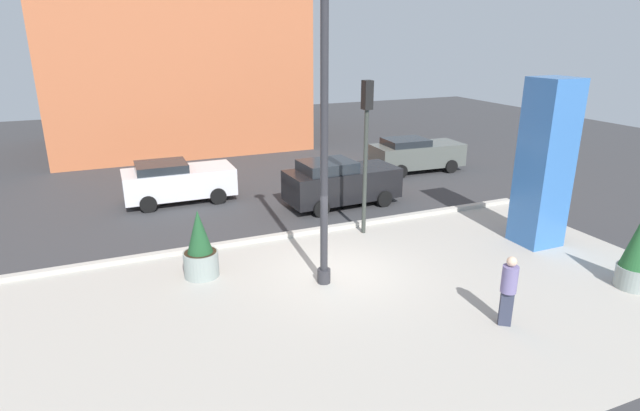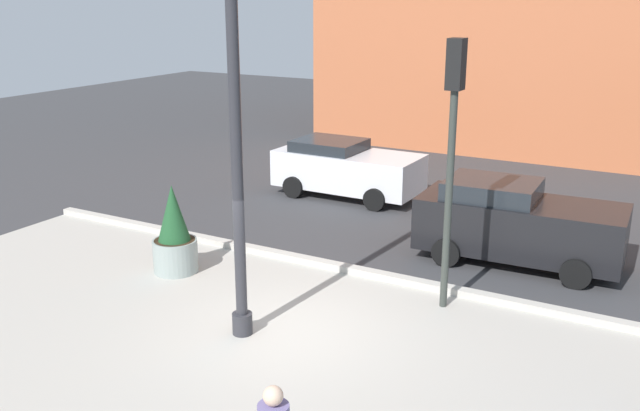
{
  "view_description": "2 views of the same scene",
  "coord_description": "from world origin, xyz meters",
  "px_view_note": "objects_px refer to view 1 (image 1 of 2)",
  "views": [
    {
      "loc": [
        -5.68,
        -11.98,
        6.47
      ],
      "look_at": [
        -0.02,
        1.27,
        1.64
      ],
      "focal_mm": 28.89,
      "sensor_mm": 36.0,
      "label": 1
    },
    {
      "loc": [
        6.2,
        -9.67,
        5.84
      ],
      "look_at": [
        -0.11,
        1.54,
        1.97
      ],
      "focal_mm": 39.78,
      "sensor_mm": 36.0,
      "label": 2
    }
  ],
  "objects_px": {
    "car_passing_lane": "(178,181)",
    "pedestrian_crossing": "(509,287)",
    "car_curb_west": "(340,182)",
    "car_far_lane": "(416,154)",
    "potted_plant_near_left": "(200,249)",
    "traffic_light_far_side": "(366,134)",
    "lamp_post": "(324,148)",
    "art_pillar_blue": "(545,164)",
    "potted_plant_by_pillar": "(639,251)"
  },
  "relations": [
    {
      "from": "potted_plant_by_pillar",
      "to": "pedestrian_crossing",
      "type": "xyz_separation_m",
      "value": [
        -4.45,
        -0.12,
        -0.09
      ]
    },
    {
      "from": "potted_plant_by_pillar",
      "to": "traffic_light_far_side",
      "type": "xyz_separation_m",
      "value": [
        -4.76,
        6.35,
        2.34
      ]
    },
    {
      "from": "lamp_post",
      "to": "pedestrian_crossing",
      "type": "bearing_deg",
      "value": -50.01
    },
    {
      "from": "car_passing_lane",
      "to": "pedestrian_crossing",
      "type": "bearing_deg",
      "value": -66.06
    },
    {
      "from": "art_pillar_blue",
      "to": "car_passing_lane",
      "type": "xyz_separation_m",
      "value": [
        -9.96,
        8.97,
        -1.77
      ]
    },
    {
      "from": "car_passing_lane",
      "to": "pedestrian_crossing",
      "type": "relative_size",
      "value": 2.5
    },
    {
      "from": "art_pillar_blue",
      "to": "pedestrian_crossing",
      "type": "bearing_deg",
      "value": -141.26
    },
    {
      "from": "art_pillar_blue",
      "to": "pedestrian_crossing",
      "type": "height_order",
      "value": "art_pillar_blue"
    },
    {
      "from": "potted_plant_by_pillar",
      "to": "lamp_post",
      "type": "bearing_deg",
      "value": 155.0
    },
    {
      "from": "potted_plant_near_left",
      "to": "car_far_lane",
      "type": "bearing_deg",
      "value": 32.26
    },
    {
      "from": "traffic_light_far_side",
      "to": "pedestrian_crossing",
      "type": "xyz_separation_m",
      "value": [
        0.31,
        -6.47,
        -2.43
      ]
    },
    {
      "from": "traffic_light_far_side",
      "to": "car_curb_west",
      "type": "relative_size",
      "value": 1.13
    },
    {
      "from": "potted_plant_near_left",
      "to": "car_passing_lane",
      "type": "relative_size",
      "value": 0.45
    },
    {
      "from": "potted_plant_near_left",
      "to": "car_passing_lane",
      "type": "height_order",
      "value": "potted_plant_near_left"
    },
    {
      "from": "car_curb_west",
      "to": "lamp_post",
      "type": "bearing_deg",
      "value": -119.04
    },
    {
      "from": "car_passing_lane",
      "to": "pedestrian_crossing",
      "type": "distance_m",
      "value": 13.68
    },
    {
      "from": "potted_plant_by_pillar",
      "to": "car_curb_west",
      "type": "xyz_separation_m",
      "value": [
        -4.2,
        9.4,
        -0.12
      ]
    },
    {
      "from": "potted_plant_by_pillar",
      "to": "art_pillar_blue",
      "type": "bearing_deg",
      "value": 90.85
    },
    {
      "from": "car_curb_west",
      "to": "car_passing_lane",
      "type": "bearing_deg",
      "value": 152.79
    },
    {
      "from": "traffic_light_far_side",
      "to": "car_passing_lane",
      "type": "relative_size",
      "value": 1.18
    },
    {
      "from": "potted_plant_by_pillar",
      "to": "potted_plant_near_left",
      "type": "bearing_deg",
      "value": 153.55
    },
    {
      "from": "car_passing_lane",
      "to": "lamp_post",
      "type": "bearing_deg",
      "value": -74.14
    },
    {
      "from": "car_curb_west",
      "to": "car_far_lane",
      "type": "distance_m",
      "value": 6.57
    },
    {
      "from": "car_far_lane",
      "to": "lamp_post",
      "type": "bearing_deg",
      "value": -134.06
    },
    {
      "from": "lamp_post",
      "to": "car_curb_west",
      "type": "height_order",
      "value": "lamp_post"
    },
    {
      "from": "art_pillar_blue",
      "to": "potted_plant_by_pillar",
      "type": "xyz_separation_m",
      "value": [
        0.05,
        -3.41,
        -1.57
      ]
    },
    {
      "from": "potted_plant_near_left",
      "to": "traffic_light_far_side",
      "type": "height_order",
      "value": "traffic_light_far_side"
    },
    {
      "from": "lamp_post",
      "to": "car_passing_lane",
      "type": "height_order",
      "value": "lamp_post"
    },
    {
      "from": "art_pillar_blue",
      "to": "potted_plant_by_pillar",
      "type": "relative_size",
      "value": 2.38
    },
    {
      "from": "potted_plant_by_pillar",
      "to": "car_far_lane",
      "type": "distance_m",
      "value": 12.82
    },
    {
      "from": "potted_plant_by_pillar",
      "to": "car_far_lane",
      "type": "height_order",
      "value": "potted_plant_by_pillar"
    },
    {
      "from": "potted_plant_near_left",
      "to": "traffic_light_far_side",
      "type": "xyz_separation_m",
      "value": [
        5.7,
        1.15,
        2.57
      ]
    },
    {
      "from": "car_passing_lane",
      "to": "potted_plant_near_left",
      "type": "bearing_deg",
      "value": -93.63
    },
    {
      "from": "lamp_post",
      "to": "car_passing_lane",
      "type": "xyz_separation_m",
      "value": [
        -2.53,
        8.9,
        -2.88
      ]
    },
    {
      "from": "traffic_light_far_side",
      "to": "pedestrian_crossing",
      "type": "distance_m",
      "value": 6.92
    },
    {
      "from": "car_curb_west",
      "to": "pedestrian_crossing",
      "type": "height_order",
      "value": "car_curb_west"
    },
    {
      "from": "potted_plant_by_pillar",
      "to": "pedestrian_crossing",
      "type": "distance_m",
      "value": 4.46
    },
    {
      "from": "car_curb_west",
      "to": "potted_plant_by_pillar",
      "type": "bearing_deg",
      "value": -65.93
    },
    {
      "from": "car_curb_west",
      "to": "art_pillar_blue",
      "type": "bearing_deg",
      "value": -55.28
    },
    {
      "from": "lamp_post",
      "to": "art_pillar_blue",
      "type": "height_order",
      "value": "lamp_post"
    },
    {
      "from": "potted_plant_near_left",
      "to": "pedestrian_crossing",
      "type": "relative_size",
      "value": 1.13
    },
    {
      "from": "potted_plant_near_left",
      "to": "pedestrian_crossing",
      "type": "xyz_separation_m",
      "value": [
        6.01,
        -5.32,
        0.14
      ]
    },
    {
      "from": "potted_plant_by_pillar",
      "to": "car_curb_west",
      "type": "distance_m",
      "value": 10.29
    },
    {
      "from": "potted_plant_near_left",
      "to": "pedestrian_crossing",
      "type": "height_order",
      "value": "potted_plant_near_left"
    },
    {
      "from": "car_passing_lane",
      "to": "pedestrian_crossing",
      "type": "xyz_separation_m",
      "value": [
        5.55,
        -12.5,
        0.11
      ]
    },
    {
      "from": "car_curb_west",
      "to": "car_far_lane",
      "type": "xyz_separation_m",
      "value": [
        5.66,
        3.33,
        -0.07
      ]
    },
    {
      "from": "traffic_light_far_side",
      "to": "potted_plant_by_pillar",
      "type": "bearing_deg",
      "value": -53.14
    },
    {
      "from": "potted_plant_near_left",
      "to": "car_curb_west",
      "type": "height_order",
      "value": "potted_plant_near_left"
    },
    {
      "from": "traffic_light_far_side",
      "to": "car_passing_lane",
      "type": "xyz_separation_m",
      "value": [
        -5.24,
        6.03,
        -2.53
      ]
    },
    {
      "from": "traffic_light_far_side",
      "to": "car_passing_lane",
      "type": "distance_m",
      "value": 8.38
    }
  ]
}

